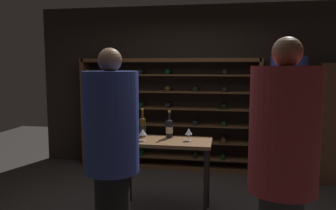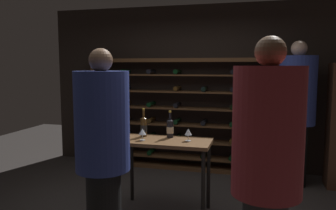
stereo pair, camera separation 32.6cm
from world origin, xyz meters
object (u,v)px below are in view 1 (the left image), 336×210
Objects in this scene: wine_bottle_black_capsule at (169,128)px; wine_glass_stemmed_left at (189,132)px; person_guest_blue_shirt at (287,106)px; display_cabinet at (333,124)px; wine_bottle_amber_reserve at (142,127)px; tasting_table at (165,150)px; person_host_in_suit at (111,146)px; person_bystander_red_print at (283,160)px; wine_glass_stemmed_right at (143,132)px; wine_rack at (168,114)px.

wine_bottle_black_capsule is 0.28m from wine_glass_stemmed_left.
display_cabinet is at bearing -155.63° from person_guest_blue_shirt.
wine_bottle_amber_reserve is at bearing -176.82° from wine_bottle_black_capsule.
tasting_table is 0.58× the size of person_host_in_suit.
wine_bottle_amber_reserve is at bearing 106.38° from person_bystander_red_print.
person_bystander_red_print is at bearing -54.14° from wine_bottle_black_capsule.
wine_glass_stemmed_right is (0.06, -0.21, -0.03)m from wine_bottle_amber_reserve.
person_host_in_suit is at bearing 141.00° from person_bystander_red_print.
person_guest_blue_shirt is (1.57, 1.33, 0.39)m from tasting_table.
wine_glass_stemmed_right is (-2.46, -1.48, 0.08)m from display_cabinet.
display_cabinet is 2.88m from wine_glass_stemmed_right.
wine_glass_stemmed_left is at bearing -11.02° from wine_bottle_amber_reserve.
wine_glass_stemmed_right is at bearing -73.15° from person_host_in_suit.
display_cabinet is at bearing 29.72° from wine_bottle_black_capsule.
wine_bottle_black_capsule reaches higher than wine_glass_stemmed_left.
person_host_in_suit reaches higher than tasting_table.
tasting_table is at bearing 58.49° from person_guest_blue_shirt.
tasting_table is at bearing -85.86° from person_host_in_suit.
person_guest_blue_shirt reaches higher than wine_bottle_black_capsule.
person_bystander_red_print is at bearing -46.31° from wine_bottle_amber_reserve.
tasting_table is at bearing 102.19° from person_bystander_red_print.
wine_bottle_amber_reserve is at bearing 168.98° from wine_glass_stemmed_left.
wine_bottle_amber_reserve is at bearing -91.61° from wine_rack.
tasting_table is 2.63m from display_cabinet.
person_guest_blue_shirt is (1.83, -0.38, 0.23)m from wine_rack.
person_bystander_red_print is 1.83m from wine_glass_stemmed_right.
tasting_table is at bearing -176.47° from wine_glass_stemmed_left.
person_guest_blue_shirt is at bearing -173.91° from display_cabinet.
person_bystander_red_print reaches higher than display_cabinet.
wine_glass_stemmed_right is at bearing 56.17° from person_guest_blue_shirt.
tasting_table is 7.59× the size of wine_glass_stemmed_left.
wine_bottle_black_capsule is 2.28× the size of wine_glass_stemmed_left.
display_cabinet reaches higher than wine_glass_stemmed_right.
person_bystander_red_print reaches higher than wine_rack.
person_guest_blue_shirt is at bearing 40.22° from tasting_table.
display_cabinet reaches higher than wine_bottle_amber_reserve.
wine_glass_stemmed_left is (0.57, -0.11, -0.02)m from wine_bottle_amber_reserve.
wine_bottle_amber_reserve reaches higher than wine_bottle_black_capsule.
wine_glass_stemmed_left reaches higher than tasting_table.
person_host_in_suit is 1.06× the size of display_cabinet.
person_guest_blue_shirt is 14.52× the size of wine_glass_stemmed_left.
wine_glass_stemmed_left is (0.28, 0.02, 0.21)m from tasting_table.
display_cabinet is (0.65, 0.07, -0.26)m from person_guest_blue_shirt.
person_guest_blue_shirt is (0.47, 2.66, 0.09)m from person_bystander_red_print.
person_host_in_suit reaches higher than wine_rack.
display_cabinet is at bearing 26.75° from wine_bottle_amber_reserve.
wine_rack is at bearing 90.39° from wine_glass_stemmed_right.
wine_bottle_black_capsule is (0.30, 1.20, -0.05)m from person_host_in_suit.
person_host_in_suit is (-1.37, 0.28, -0.03)m from person_bystander_red_print.
tasting_table is 0.28m from wine_bottle_black_capsule.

